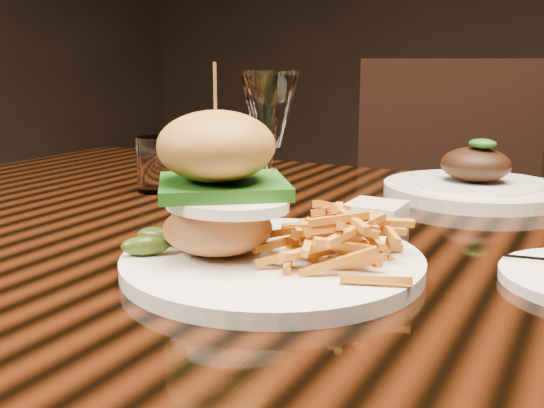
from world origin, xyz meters
The scene contains 7 objects.
dining_table centered at (0.00, 0.00, 0.67)m, with size 1.60×0.90×0.75m.
burger_plate centered at (-0.06, -0.16, 0.80)m, with size 0.29×0.29×0.19m.
ramekin centered at (-0.01, 0.04, 0.76)m, with size 0.06×0.06×0.03m, color white.
wine_glass centered at (-0.11, -0.04, 0.89)m, with size 0.07×0.07×0.18m.
water_tumbler centered at (-0.37, 0.09, 0.79)m, with size 0.06×0.06×0.08m, color white.
far_dish centered at (0.06, 0.28, 0.77)m, with size 0.26×0.26×0.09m.
chair_far centered at (-0.11, 0.89, 0.54)m, with size 0.57×0.58×0.95m.
Camera 1 is at (0.23, -0.67, 0.94)m, focal length 42.00 mm.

